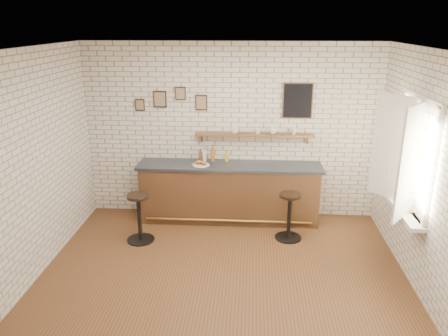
% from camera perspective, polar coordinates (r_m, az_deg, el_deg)
% --- Properties ---
extents(ground, '(5.00, 5.00, 0.00)m').
position_cam_1_polar(ground, '(6.23, -0.11, -13.39)').
color(ground, brown).
rests_on(ground, ground).
extents(bar_counter, '(3.10, 0.65, 1.01)m').
position_cam_1_polar(bar_counter, '(7.51, 0.70, -3.18)').
color(bar_counter, brown).
rests_on(bar_counter, ground).
extents(sandwich_plate, '(0.28, 0.28, 0.01)m').
position_cam_1_polar(sandwich_plate, '(7.31, -3.04, 0.41)').
color(sandwich_plate, white).
rests_on(sandwich_plate, bar_counter).
extents(ciabatta_sandwich, '(0.21, 0.15, 0.06)m').
position_cam_1_polar(ciabatta_sandwich, '(7.29, -2.98, 0.69)').
color(ciabatta_sandwich, tan).
rests_on(ciabatta_sandwich, sandwich_plate).
extents(potato_chips, '(0.26, 0.18, 0.00)m').
position_cam_1_polar(potato_chips, '(7.30, -3.18, 0.47)').
color(potato_chips, gold).
rests_on(potato_chips, sandwich_plate).
extents(bitters_bottle_brown, '(0.07, 0.07, 0.21)m').
position_cam_1_polar(bitters_bottle_brown, '(7.51, -3.07, 1.57)').
color(bitters_bottle_brown, brown).
rests_on(bitters_bottle_brown, bar_counter).
extents(bitters_bottle_white, '(0.06, 0.06, 0.24)m').
position_cam_1_polar(bitters_bottle_white, '(7.50, -2.57, 1.64)').
color(bitters_bottle_white, beige).
rests_on(bitters_bottle_white, bar_counter).
extents(bitters_bottle_amber, '(0.07, 0.07, 0.29)m').
position_cam_1_polar(bitters_bottle_amber, '(7.48, -1.47, 1.77)').
color(bitters_bottle_amber, '#A05B19').
rests_on(bitters_bottle_amber, bar_counter).
extents(condiment_bottle_yellow, '(0.06, 0.06, 0.20)m').
position_cam_1_polar(condiment_bottle_yellow, '(7.48, 0.35, 1.48)').
color(condiment_bottle_yellow, gold).
rests_on(condiment_bottle_yellow, bar_counter).
extents(bar_stool_left, '(0.45, 0.45, 0.78)m').
position_cam_1_polar(bar_stool_left, '(6.96, -11.01, -6.21)').
color(bar_stool_left, black).
rests_on(bar_stool_left, ground).
extents(bar_stool_right, '(0.42, 0.42, 0.76)m').
position_cam_1_polar(bar_stool_right, '(6.98, 8.52, -6.08)').
color(bar_stool_right, black).
rests_on(bar_stool_right, ground).
extents(wall_shelf, '(2.00, 0.18, 0.18)m').
position_cam_1_polar(wall_shelf, '(7.39, 3.99, 4.34)').
color(wall_shelf, brown).
rests_on(wall_shelf, ground).
extents(shelf_cup_a, '(0.18, 0.18, 0.10)m').
position_cam_1_polar(shelf_cup_a, '(7.38, 1.42, 4.94)').
color(shelf_cup_a, white).
rests_on(shelf_cup_a, wall_shelf).
extents(shelf_cup_b, '(0.14, 0.14, 0.09)m').
position_cam_1_polar(shelf_cup_b, '(7.37, 4.43, 4.84)').
color(shelf_cup_b, white).
rests_on(shelf_cup_b, wall_shelf).
extents(shelf_cup_c, '(0.14, 0.14, 0.10)m').
position_cam_1_polar(shelf_cup_c, '(7.38, 6.43, 4.83)').
color(shelf_cup_c, white).
rests_on(shelf_cup_c, wall_shelf).
extents(shelf_cup_d, '(0.10, 0.10, 0.09)m').
position_cam_1_polar(shelf_cup_d, '(7.41, 9.11, 4.72)').
color(shelf_cup_d, white).
rests_on(shelf_cup_d, wall_shelf).
extents(back_wall_decor, '(2.96, 0.02, 0.56)m').
position_cam_1_polar(back_wall_decor, '(7.35, 2.72, 8.81)').
color(back_wall_decor, black).
rests_on(back_wall_decor, ground).
extents(window_sill, '(0.20, 1.35, 0.06)m').
position_cam_1_polar(window_sill, '(6.39, 22.16, -4.88)').
color(window_sill, white).
rests_on(window_sill, ground).
extents(casement_window, '(0.40, 1.30, 1.56)m').
position_cam_1_polar(casement_window, '(6.14, 22.63, 1.56)').
color(casement_window, white).
rests_on(casement_window, ground).
extents(book_lower, '(0.19, 0.25, 0.02)m').
position_cam_1_polar(book_lower, '(6.27, 22.34, -4.95)').
color(book_lower, tan).
rests_on(book_lower, window_sill).
extents(book_upper, '(0.20, 0.24, 0.02)m').
position_cam_1_polar(book_upper, '(6.30, 22.26, -4.66)').
color(book_upper, tan).
rests_on(book_upper, book_lower).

